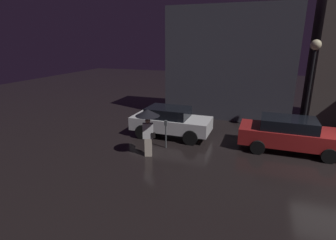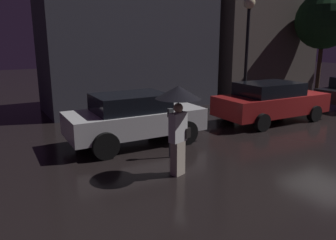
{
  "view_description": "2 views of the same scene",
  "coord_description": "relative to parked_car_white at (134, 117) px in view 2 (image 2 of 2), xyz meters",
  "views": [
    {
      "loc": [
        -3.15,
        -10.51,
        4.62
      ],
      "look_at": [
        -6.84,
        0.29,
        1.17
      ],
      "focal_mm": 28.0,
      "sensor_mm": 36.0,
      "label": 1
    },
    {
      "loc": [
        -10.83,
        -7.08,
        2.95
      ],
      "look_at": [
        -6.83,
        -0.14,
        0.99
      ],
      "focal_mm": 35.0,
      "sensor_mm": 36.0,
      "label": 2
    }
  ],
  "objects": [
    {
      "name": "ground_plane",
      "position": [
        7.09,
        -1.37,
        -0.78
      ],
      "size": [
        60.0,
        60.0,
        0.0
      ],
      "primitive_type": "plane",
      "color": "black"
    },
    {
      "name": "building_facade_left",
      "position": [
        2.18,
        5.13,
        2.52
      ],
      "size": [
        7.48,
        3.0,
        6.6
      ],
      "color": "#3D3D47",
      "rests_on": "ground"
    },
    {
      "name": "building_facade_right",
      "position": [
        9.82,
        5.13,
        3.38
      ],
      "size": [
        6.12,
        3.0,
        8.32
      ],
      "color": "#564C47",
      "rests_on": "ground"
    },
    {
      "name": "parked_car_white",
      "position": [
        0.0,
        0.0,
        0.0
      ],
      "size": [
        3.94,
        1.9,
        1.47
      ],
      "rotation": [
        0.0,
        0.0,
        -0.02
      ],
      "color": "silver",
      "rests_on": "ground"
    },
    {
      "name": "parked_car_red",
      "position": [
        5.5,
        -0.04,
        -0.02
      ],
      "size": [
        4.35,
        1.97,
        1.46
      ],
      "rotation": [
        0.0,
        0.0,
        -0.02
      ],
      "color": "maroon",
      "rests_on": "ground"
    },
    {
      "name": "pedestrian_with_umbrella",
      "position": [
        -0.11,
        -2.59,
        0.8
      ],
      "size": [
        0.99,
        0.99,
        2.01
      ],
      "rotation": [
        0.0,
        0.0,
        0.33
      ],
      "color": "beige",
      "rests_on": "ground"
    },
    {
      "name": "parking_meter",
      "position": [
        0.3,
        -1.55,
        0.01
      ],
      "size": [
        0.12,
        0.1,
        1.29
      ],
      "color": "#4C5154",
      "rests_on": "ground"
    },
    {
      "name": "street_lamp_near",
      "position": [
        6.34,
        2.26,
        2.67
      ],
      "size": [
        0.48,
        0.48,
        4.69
      ],
      "color": "black",
      "rests_on": "ground"
    },
    {
      "name": "street_tree",
      "position": [
        11.32,
        2.26,
        3.09
      ],
      "size": [
        2.76,
        2.76,
        5.26
      ],
      "color": "#473323",
      "rests_on": "ground"
    }
  ]
}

